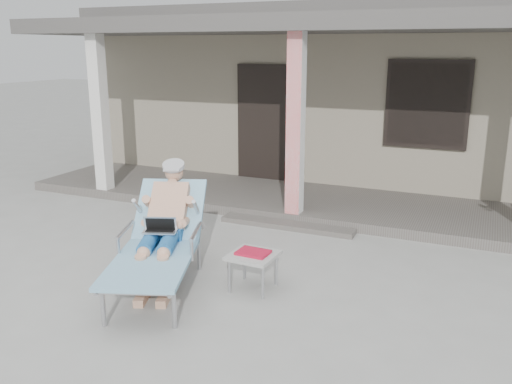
% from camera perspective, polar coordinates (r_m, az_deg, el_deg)
% --- Properties ---
extents(ground, '(60.00, 60.00, 0.00)m').
position_cam_1_polar(ground, '(6.34, -2.63, -8.69)').
color(ground, '#9E9E99').
rests_on(ground, ground).
extents(house, '(10.40, 5.40, 3.30)m').
position_cam_1_polar(house, '(12.01, 11.28, 10.54)').
color(house, gray).
rests_on(house, ground).
extents(porch_deck, '(10.00, 2.00, 0.15)m').
position_cam_1_polar(porch_deck, '(8.95, 5.84, -1.10)').
color(porch_deck, '#605B56').
rests_on(porch_deck, ground).
extents(porch_overhang, '(10.00, 2.30, 2.85)m').
position_cam_1_polar(porch_overhang, '(8.55, 6.23, 16.55)').
color(porch_overhang, silver).
rests_on(porch_overhang, porch_deck).
extents(porch_step, '(2.00, 0.30, 0.07)m').
position_cam_1_polar(porch_step, '(7.92, 3.27, -3.49)').
color(porch_step, '#605B56').
rests_on(porch_step, ground).
extents(lounger, '(1.41, 2.13, 1.34)m').
position_cam_1_polar(lounger, '(5.96, -10.00, -2.02)').
color(lounger, '#B7B7BC').
rests_on(lounger, ground).
extents(side_table, '(0.50, 0.50, 0.43)m').
position_cam_1_polar(side_table, '(5.86, -0.30, -6.87)').
color(side_table, '#A6A6A1').
rests_on(side_table, ground).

